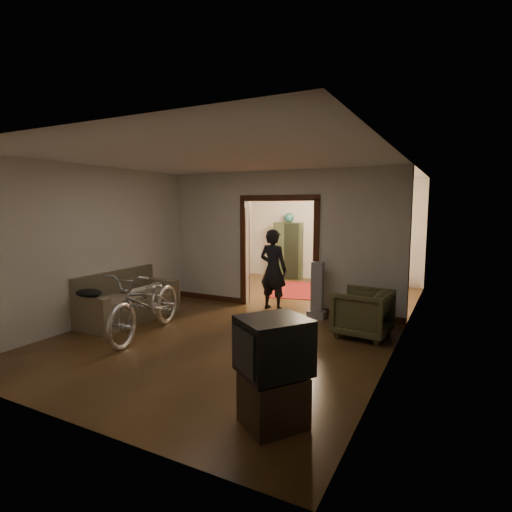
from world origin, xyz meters
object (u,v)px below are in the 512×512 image
Objects in this scene: armchair at (362,313)px; locker at (289,250)px; person at (273,269)px; desk at (361,272)px; sofa at (128,296)px; bicycle at (147,303)px.

locker reaches higher than armchair.
desk is (1.10, 3.09, -0.42)m from person.
sofa is 2.29× the size of armchair.
person reaches higher than desk.
person is at bearing -113.69° from desk.
bicycle is 1.26× the size of person.
armchair is at bearing -65.87° from locker.
desk is at bearing -103.50° from person.
person reaches higher than armchair.
desk is (3.18, 4.99, -0.04)m from sofa.
armchair is 5.36m from locker.
sofa is 4.21m from armchair.
person is 1.50× the size of desk.
armchair is at bearing 14.51° from bicycle.
bicycle is 1.27× the size of locker.
sofa is at bearing -70.49° from armchair.
locker is (0.98, 5.36, 0.37)m from sofa.
locker reaches higher than bicycle.
locker is at bearing 79.57° from sofa.
desk is (2.20, -0.37, -0.41)m from locker.
person is at bearing 42.31° from sofa.
locker is (0.02, 5.90, 0.27)m from bicycle.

